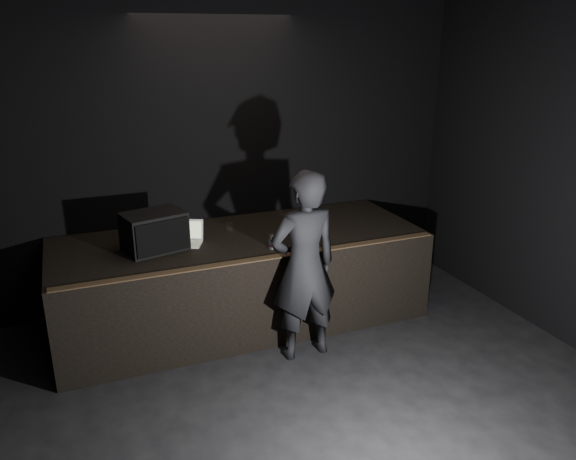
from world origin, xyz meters
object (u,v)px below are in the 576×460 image
Objects in this scene: stage_riser at (241,278)px; person at (304,266)px; stage_monitor at (155,232)px; beer_can at (272,242)px; laptop at (186,237)px.

person is at bearing -69.67° from stage_riser.
stage_monitor reaches higher than beer_can.
laptop is at bearing 146.69° from beer_can.
stage_monitor is 0.38m from laptop.
person reaches higher than stage_riser.
beer_can is 0.08× the size of person.
stage_riser is 0.81m from laptop.
person is (0.94, -0.98, -0.10)m from laptop.
laptop reaches higher than beer_can.
stage_monitor is (-0.92, -0.07, 0.70)m from stage_riser.
laptop is at bearing 177.34° from stage_riser.
beer_can is at bearing -68.36° from stage_riser.
person reaches higher than beer_can.
stage_riser is 5.88× the size of stage_monitor.
stage_monitor is 1.57m from person.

